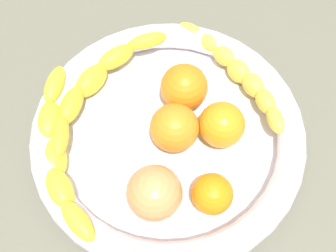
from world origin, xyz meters
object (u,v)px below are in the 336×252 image
object	(u,v)px
banana_arching_top	(237,71)
peach_blush	(154,193)
banana_draped_right	(96,82)
orange_rear	(222,125)
banana_draped_left	(57,153)
orange_mid_left	(175,127)
orange_front	(184,87)
fruit_bowl	(168,133)
orange_mid_right	(212,194)

from	to	relation	value
banana_arching_top	peach_blush	world-z (taller)	peach_blush
banana_draped_right	orange_rear	xyz separation A→B (cm)	(-0.72, 18.48, 0.66)
banana_draped_left	orange_mid_left	world-z (taller)	orange_mid_left
banana_draped_left	banana_draped_right	world-z (taller)	banana_draped_left
orange_rear	peach_blush	bearing A→B (deg)	-17.53
banana_draped_left	orange_rear	world-z (taller)	orange_rear
banana_draped_right	orange_front	size ratio (longest dim) A/B	3.79
banana_arching_top	orange_rear	distance (cm)	9.73
banana_draped_left	banana_draped_right	bearing A→B (deg)	-174.31
fruit_bowl	orange_front	bearing A→B (deg)	-175.32
fruit_bowl	banana_arching_top	bearing A→B (deg)	159.03
banana_draped_left	orange_front	distance (cm)	18.83
fruit_bowl	orange_rear	bearing A→B (deg)	116.53
banana_draped_left	orange_mid_right	world-z (taller)	banana_draped_left
banana_draped_left	peach_blush	size ratio (longest dim) A/B	2.94
orange_rear	peach_blush	world-z (taller)	peach_blush
orange_front	orange_rear	bearing A→B (deg)	65.36
banana_draped_right	orange_front	world-z (taller)	orange_front
orange_mid_left	peach_blush	distance (cm)	9.26
orange_mid_right	orange_rear	xyz separation A→B (cm)	(-9.01, -2.39, 0.50)
orange_front	banana_draped_left	bearing A→B (deg)	-34.08
banana_draped_left	banana_draped_right	distance (cm)	11.84
banana_arching_top	orange_mid_right	size ratio (longest dim) A/B	4.02
orange_mid_left	peach_blush	bearing A→B (deg)	9.47
banana_draped_left	orange_rear	size ratio (longest dim) A/B	3.27
orange_mid_right	orange_rear	world-z (taller)	orange_rear
orange_rear	fruit_bowl	bearing A→B (deg)	-63.47
orange_front	banana_draped_right	bearing A→B (deg)	-71.95
orange_mid_right	banana_draped_left	bearing A→B (deg)	-79.97
orange_rear	orange_mid_right	bearing A→B (deg)	14.87
fruit_bowl	orange_mid_right	distance (cm)	10.58
banana_draped_left	banana_arching_top	xyz separation A→B (cm)	(-22.09, 15.93, -0.68)
banana_arching_top	orange_mid_left	bearing A→B (deg)	-17.54
banana_arching_top	orange_rear	xyz separation A→B (cm)	(9.60, 1.38, 0.85)
orange_front	peach_blush	world-z (taller)	peach_blush
fruit_bowl	peach_blush	bearing A→B (deg)	15.19
peach_blush	orange_mid_left	bearing A→B (deg)	-170.53
orange_mid_right	peach_blush	world-z (taller)	peach_blush
fruit_bowl	orange_rear	world-z (taller)	orange_rear
fruit_bowl	orange_mid_left	world-z (taller)	orange_mid_left
banana_draped_right	banana_arching_top	distance (cm)	19.98
orange_rear	banana_arching_top	bearing A→B (deg)	-171.84
banana_arching_top	peach_blush	bearing A→B (deg)	-6.42
orange_mid_left	orange_mid_right	distance (cm)	9.85
orange_front	orange_mid_right	xyz separation A→B (cm)	(12.11, 9.15, -0.72)
banana_arching_top	orange_front	distance (cm)	8.51
banana_draped_left	orange_mid_left	distance (cm)	15.31
orange_front	peach_blush	size ratio (longest dim) A/B	0.97
banana_draped_right	orange_rear	bearing A→B (deg)	92.23
fruit_bowl	orange_rear	distance (cm)	7.29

